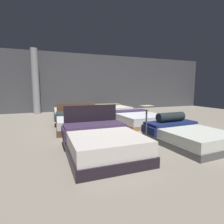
{
  "coord_description": "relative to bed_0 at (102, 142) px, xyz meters",
  "views": [
    {
      "loc": [
        -2.25,
        -6.27,
        1.41
      ],
      "look_at": [
        0.22,
        0.26,
        0.47
      ],
      "focal_mm": 28.43,
      "sensor_mm": 36.0,
      "label": 1
    }
  ],
  "objects": [
    {
      "name": "bed_0",
      "position": [
        0.0,
        0.0,
        0.0
      ],
      "size": [
        1.53,
        2.03,
        0.97
      ],
      "rotation": [
        0.0,
        0.0,
        -0.0
      ],
      "color": "black",
      "rests_on": "ground_plane"
    },
    {
      "name": "bed_3",
      "position": [
        2.31,
        2.61,
        -0.05
      ],
      "size": [
        1.76,
        2.17,
        0.46
      ],
      "rotation": [
        0.0,
        0.0,
        0.05
      ],
      "color": "olive",
      "rests_on": "ground_plane"
    },
    {
      "name": "support_pillar",
      "position": [
        -1.54,
        6.96,
        1.49
      ],
      "size": [
        0.37,
        0.37,
        3.5
      ],
      "primitive_type": "cylinder",
      "color": "#99999E",
      "rests_on": "ground_plane"
    },
    {
      "name": "bed_2",
      "position": [
        -0.01,
        2.66,
        -0.03
      ],
      "size": [
        1.74,
        2.19,
        0.81
      ],
      "rotation": [
        0.0,
        0.0,
        -0.05
      ],
      "color": "brown",
      "rests_on": "ground_plane"
    },
    {
      "name": "bed_4",
      "position": [
        0.01,
        5.31,
        -0.07
      ],
      "size": [
        1.57,
        2.18,
        0.39
      ],
      "rotation": [
        0.0,
        0.0,
        -0.04
      ],
      "color": "black",
      "rests_on": "ground_plane"
    },
    {
      "name": "bed_1",
      "position": [
        2.24,
        -0.08,
        -0.03
      ],
      "size": [
        1.63,
        2.05,
        0.73
      ],
      "rotation": [
        0.0,
        0.0,
        0.06
      ],
      "color": "#585859",
      "rests_on": "ground_plane"
    },
    {
      "name": "ground_plane",
      "position": [
        1.15,
        2.72,
        -0.27
      ],
      "size": [
        18.0,
        18.0,
        0.02
      ],
      "primitive_type": "cube",
      "color": "gray"
    },
    {
      "name": "showroom_back_wall",
      "position": [
        1.15,
        7.53,
        1.49
      ],
      "size": [
        18.0,
        0.06,
        3.5
      ],
      "primitive_type": "cube",
      "color": "#47474C",
      "rests_on": "ground_plane"
    },
    {
      "name": "bed_5",
      "position": [
        2.28,
        5.38,
        -0.03
      ],
      "size": [
        1.65,
        2.11,
        0.51
      ],
      "rotation": [
        0.0,
        0.0,
        0.05
      ],
      "color": "#575B55",
      "rests_on": "ground_plane"
    },
    {
      "name": "price_sign",
      "position": [
        1.15,
        0.07,
        0.13
      ],
      "size": [
        0.28,
        0.24,
        1.0
      ],
      "color": "#3F3F44",
      "rests_on": "ground_plane"
    }
  ]
}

